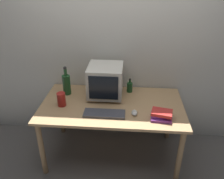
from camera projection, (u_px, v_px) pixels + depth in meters
name	position (u px, v px, depth m)	size (l,w,h in m)	color
ground_plane	(112.00, 153.00, 2.86)	(6.00, 6.00, 0.00)	slate
back_wall	(115.00, 43.00, 2.70)	(4.00, 0.08, 2.50)	silver
desk	(112.00, 110.00, 2.56)	(1.55, 0.85, 0.71)	tan
crt_monitor	(105.00, 81.00, 2.60)	(0.38, 0.39, 0.37)	beige
keyboard	(104.00, 114.00, 2.34)	(0.42, 0.15, 0.02)	#3F3F47
computer_mouse	(134.00, 113.00, 2.34)	(0.06, 0.10, 0.04)	beige
bottle_tall	(67.00, 84.00, 2.67)	(0.09, 0.09, 0.34)	#1E4C23
bottle_short	(130.00, 87.00, 2.75)	(0.07, 0.07, 0.18)	#1E4C23
book_stack	(161.00, 115.00, 2.27)	(0.22, 0.19, 0.08)	#843893
metal_canister	(61.00, 99.00, 2.47)	(0.09, 0.09, 0.15)	#A51E19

